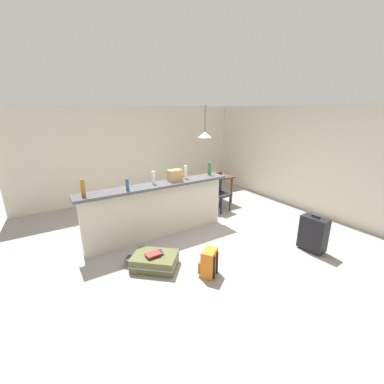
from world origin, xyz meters
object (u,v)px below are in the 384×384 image
at_px(bottle_amber, 83,188).
at_px(bottle_white, 186,172).
at_px(book_stack, 154,254).
at_px(pendant_lamp, 205,135).
at_px(bottle_green, 209,169).
at_px(grocery_bag, 175,175).
at_px(dining_chair_near_partition, 218,190).
at_px(backpack_orange, 209,263).
at_px(bottle_blue, 127,185).
at_px(suitcase_upright_black, 313,233).
at_px(bottle_clear, 153,178).
at_px(dining_table, 209,180).
at_px(suitcase_flat_olive, 155,261).

relative_size(bottle_amber, bottle_white, 1.05).
bearing_deg(book_stack, pendant_lamp, 40.82).
bearing_deg(bottle_green, grocery_bag, -178.09).
bearing_deg(dining_chair_near_partition, bottle_amber, -171.78).
bearing_deg(backpack_orange, bottle_blue, 114.76).
relative_size(suitcase_upright_black, book_stack, 2.30).
relative_size(pendant_lamp, suitcase_upright_black, 1.21).
relative_size(bottle_clear, book_stack, 0.84).
xyz_separation_m(bottle_amber, dining_table, (3.23, 1.00, -0.56)).
bearing_deg(bottle_amber, dining_chair_near_partition, 8.22).
bearing_deg(book_stack, grocery_bag, 46.91).
height_order(bottle_clear, backpack_orange, bottle_clear).
distance_m(bottle_white, pendant_lamp, 1.68).
relative_size(dining_chair_near_partition, backpack_orange, 2.21).
bearing_deg(bottle_blue, suitcase_upright_black, -35.31).
relative_size(bottle_blue, dining_chair_near_partition, 0.22).
xyz_separation_m(bottle_blue, backpack_orange, (0.68, -1.47, -0.96)).
xyz_separation_m(bottle_amber, dining_chair_near_partition, (3.11, 0.45, -0.69)).
height_order(bottle_blue, bottle_clear, bottle_clear).
height_order(bottle_blue, book_stack, bottle_blue).
height_order(dining_chair_near_partition, book_stack, dining_chair_near_partition).
distance_m(bottle_white, dining_chair_near_partition, 1.40).
bearing_deg(bottle_clear, dining_table, 25.65).
distance_m(bottle_clear, dining_table, 2.27).
xyz_separation_m(suitcase_upright_black, book_stack, (-2.57, 1.00, -0.08)).
xyz_separation_m(bottle_blue, bottle_white, (1.25, 0.15, 0.03)).
height_order(bottle_amber, dining_chair_near_partition, bottle_amber).
xyz_separation_m(bottle_amber, backpack_orange, (1.37, -1.56, -1.00)).
height_order(bottle_white, book_stack, bottle_white).
height_order(bottle_white, dining_table, bottle_white).
distance_m(bottle_green, suitcase_upright_black, 2.34).
bearing_deg(pendant_lamp, suitcase_flat_olive, -139.30).
relative_size(bottle_clear, grocery_bag, 0.94).
xyz_separation_m(bottle_white, book_stack, (-1.19, -1.02, -0.95)).
relative_size(dining_table, suitcase_upright_black, 1.64).
relative_size(bottle_blue, pendant_lamp, 0.25).
bearing_deg(suitcase_flat_olive, book_stack, -101.61).
bearing_deg(suitcase_flat_olive, backpack_orange, -45.15).
distance_m(dining_chair_near_partition, suitcase_upright_black, 2.42).
xyz_separation_m(dining_table, dining_chair_near_partition, (-0.11, -0.55, -0.13)).
relative_size(bottle_green, dining_chair_near_partition, 0.29).
distance_m(bottle_amber, pendant_lamp, 3.37).
xyz_separation_m(bottle_green, dining_table, (0.69, 0.94, -0.55)).
bearing_deg(pendant_lamp, suitcase_upright_black, -86.28).
height_order(bottle_blue, bottle_green, bottle_green).
distance_m(bottle_blue, book_stack, 1.26).
distance_m(bottle_blue, dining_chair_near_partition, 2.56).
bearing_deg(bottle_clear, bottle_blue, -166.16).
distance_m(suitcase_flat_olive, book_stack, 0.14).
xyz_separation_m(bottle_amber, suitcase_flat_olive, (0.76, -0.94, -1.09)).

